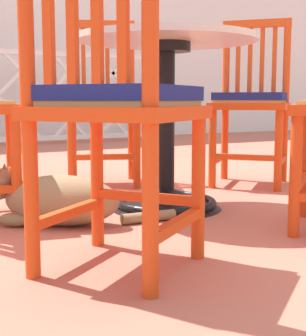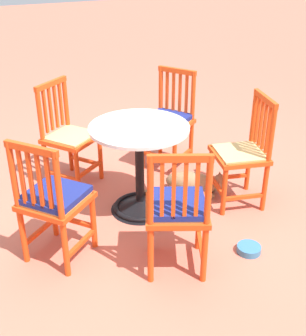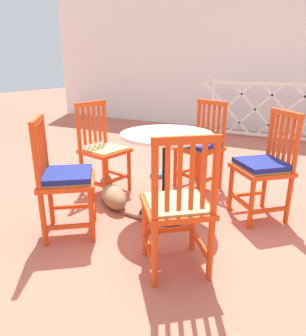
% 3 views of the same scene
% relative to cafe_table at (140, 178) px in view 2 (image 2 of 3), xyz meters
% --- Properties ---
extents(ground_plane, '(24.00, 24.00, 0.00)m').
position_rel_cafe_table_xyz_m(ground_plane, '(0.10, 0.05, -0.28)').
color(ground_plane, '#BC604C').
extents(cafe_table, '(0.76, 0.76, 0.73)m').
position_rel_cafe_table_xyz_m(cafe_table, '(0.00, 0.00, 0.00)').
color(cafe_table, black).
rests_on(cafe_table, ground_plane).
extents(orange_chair_at_corner, '(0.47, 0.47, 0.91)m').
position_rel_cafe_table_xyz_m(orange_chair_at_corner, '(-0.81, 0.20, 0.15)').
color(orange_chair_at_corner, '#D64214').
rests_on(orange_chair_at_corner, ground_plane).
extents(orange_chair_tucked_in, '(0.56, 0.56, 0.91)m').
position_rel_cafe_table_xyz_m(orange_chair_tucked_in, '(-0.54, -0.64, 0.16)').
color(orange_chair_tucked_in, '#D64214').
rests_on(orange_chair_tucked_in, ground_plane).
extents(orange_chair_by_planter, '(0.56, 0.56, 0.91)m').
position_rel_cafe_table_xyz_m(orange_chair_by_planter, '(0.40, -0.67, 0.15)').
color(orange_chair_by_planter, '#D64214').
rests_on(orange_chair_by_planter, ground_plane).
extents(orange_chair_facing_out, '(0.57, 0.57, 0.91)m').
position_rel_cafe_table_xyz_m(orange_chair_facing_out, '(0.73, 0.34, 0.16)').
color(orange_chair_facing_out, '#D64214').
rests_on(orange_chair_facing_out, ground_plane).
extents(orange_chair_near_fence, '(0.52, 0.52, 0.91)m').
position_rel_cafe_table_xyz_m(orange_chair_near_fence, '(0.03, 0.75, 0.16)').
color(orange_chair_near_fence, '#D64214').
rests_on(orange_chair_near_fence, ground_plane).
extents(tabby_cat, '(0.68, 0.43, 0.23)m').
position_rel_cafe_table_xyz_m(tabby_cat, '(-0.53, -0.06, -0.19)').
color(tabby_cat, '#8E704C').
rests_on(tabby_cat, ground_plane).
extents(pet_water_bowl, '(0.17, 0.17, 0.05)m').
position_rel_cafe_table_xyz_m(pet_water_bowl, '(-0.51, 0.82, -0.26)').
color(pet_water_bowl, teal).
rests_on(pet_water_bowl, ground_plane).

